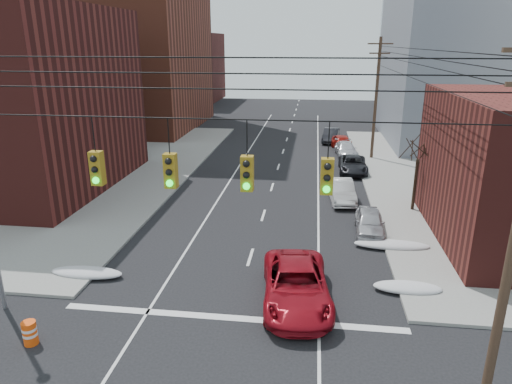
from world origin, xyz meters
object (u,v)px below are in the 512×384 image
(parked_car_a, at_px, (370,222))
(parked_car_d, at_px, (346,149))
(parked_car_e, at_px, (342,143))
(lot_car_b, at_px, (108,157))
(lot_car_d, at_px, (104,152))
(construction_barrel, at_px, (30,333))
(lot_car_c, at_px, (45,171))
(red_pickup, at_px, (296,285))
(lot_car_a, at_px, (58,191))
(parked_car_b, at_px, (342,191))
(parked_car_f, at_px, (331,135))
(parked_car_c, at_px, (353,165))

(parked_car_a, xyz_separation_m, parked_car_d, (-0.24, 18.90, -0.02))
(parked_car_e, relative_size, lot_car_b, 0.77)
(lot_car_d, bearing_deg, construction_barrel, -168.60)
(lot_car_c, bearing_deg, parked_car_d, -62.79)
(lot_car_c, xyz_separation_m, construction_barrel, (11.07, -19.45, -0.36))
(red_pickup, xyz_separation_m, parked_car_d, (3.64, 26.87, -0.17))
(parked_car_a, xyz_separation_m, lot_car_c, (-24.49, 7.43, 0.16))
(red_pickup, distance_m, parked_car_a, 8.87)
(lot_car_d, bearing_deg, lot_car_a, -178.83)
(parked_car_b, relative_size, parked_car_f, 0.99)
(parked_car_c, distance_m, construction_barrel, 28.39)
(lot_car_a, bearing_deg, parked_car_b, -89.71)
(parked_car_b, relative_size, lot_car_c, 0.94)
(parked_car_a, distance_m, parked_car_e, 21.40)
(parked_car_a, relative_size, parked_car_b, 0.90)
(parked_car_c, relative_size, parked_car_e, 1.12)
(parked_car_a, relative_size, lot_car_c, 0.84)
(red_pickup, height_order, parked_car_a, red_pickup)
(parked_car_b, distance_m, parked_car_d, 13.44)
(parked_car_c, xyz_separation_m, lot_car_a, (-20.76, -10.11, 0.10))
(parked_car_f, bearing_deg, lot_car_d, -143.67)
(parked_car_d, height_order, construction_barrel, parked_car_d)
(parked_car_a, distance_m, parked_car_c, 12.99)
(parked_car_b, relative_size, parked_car_c, 0.90)
(parked_car_a, xyz_separation_m, parked_car_c, (0.00, 12.99, 0.01))
(parked_car_f, bearing_deg, parked_car_c, -75.45)
(parked_car_e, height_order, construction_barrel, parked_car_e)
(parked_car_f, distance_m, lot_car_a, 29.55)
(lot_car_a, xyz_separation_m, construction_barrel, (7.33, -14.90, -0.31))
(lot_car_c, bearing_deg, construction_barrel, -148.45)
(construction_barrel, bearing_deg, parked_car_a, 41.85)
(lot_car_b, bearing_deg, parked_car_f, -67.41)
(parked_car_c, height_order, parked_car_f, parked_car_f)
(parked_car_a, xyz_separation_m, parked_car_b, (-1.32, 5.50, 0.05))
(parked_car_f, height_order, lot_car_d, lot_car_d)
(parked_car_b, relative_size, lot_car_b, 0.78)
(parked_car_d, distance_m, lot_car_b, 22.20)
(parked_car_c, height_order, parked_car_d, parked_car_c)
(construction_barrel, bearing_deg, parked_car_d, 66.91)
(lot_car_a, xyz_separation_m, lot_car_b, (-0.60, 9.19, 0.15))
(construction_barrel, bearing_deg, lot_car_b, 108.23)
(parked_car_b, xyz_separation_m, lot_car_c, (-23.17, 1.93, 0.11))
(lot_car_a, bearing_deg, lot_car_b, -3.64)
(parked_car_c, distance_m, lot_car_b, 21.38)
(parked_car_f, bearing_deg, parked_car_e, -67.53)
(lot_car_a, bearing_deg, parked_car_c, -71.40)
(parked_car_c, distance_m, parked_car_f, 12.40)
(parked_car_a, relative_size, parked_car_d, 0.88)
(parked_car_f, bearing_deg, construction_barrel, -100.11)
(parked_car_e, height_order, lot_car_b, lot_car_b)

